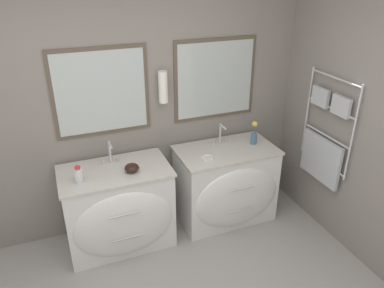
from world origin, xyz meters
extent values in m
cube|color=gray|center=(0.00, 1.89, 1.30)|extent=(5.40, 0.06, 2.60)
cube|color=brown|center=(-0.13, 1.85, 1.47)|extent=(0.88, 0.02, 0.82)
cube|color=#B2BCBA|center=(-0.13, 1.84, 1.47)|extent=(0.81, 0.01, 0.75)
cube|color=brown|center=(1.01, 1.85, 1.47)|extent=(0.88, 0.02, 0.82)
cube|color=#B2BCBA|center=(1.01, 1.84, 1.47)|extent=(0.81, 0.01, 0.75)
cylinder|color=white|center=(0.44, 1.79, 1.47)|extent=(0.09, 0.09, 0.31)
cube|color=silver|center=(0.44, 1.85, 1.47)|extent=(0.05, 0.02, 0.08)
cube|color=gray|center=(1.93, 0.84, 1.30)|extent=(0.06, 3.79, 2.60)
cylinder|color=silver|center=(1.86, 0.78, 1.16)|extent=(0.02, 0.02, 0.92)
cylinder|color=silver|center=(1.86, 1.42, 1.16)|extent=(0.02, 0.02, 0.92)
cylinder|color=silver|center=(1.86, 1.10, 1.59)|extent=(0.02, 0.64, 0.02)
cylinder|color=silver|center=(1.86, 1.10, 1.30)|extent=(0.02, 0.64, 0.02)
cylinder|color=silver|center=(1.86, 1.10, 1.01)|extent=(0.02, 0.64, 0.02)
cylinder|color=silver|center=(1.86, 1.10, 0.73)|extent=(0.02, 0.64, 0.02)
cube|color=#B7BCC1|center=(1.85, 1.10, 0.76)|extent=(0.04, 0.54, 0.45)
cube|color=#B7BCC1|center=(1.85, 0.96, 1.37)|extent=(0.04, 0.22, 0.18)
cube|color=#B7BCC1|center=(1.85, 1.24, 1.37)|extent=(0.04, 0.22, 0.18)
cube|color=white|center=(-0.13, 1.54, 0.40)|extent=(0.98, 0.56, 0.80)
ellipsoid|color=white|center=(-0.13, 1.26, 0.40)|extent=(0.91, 0.12, 0.67)
cube|color=beige|center=(-0.13, 1.54, 0.81)|extent=(1.01, 0.59, 0.03)
ellipsoid|color=white|center=(-0.13, 1.51, 0.78)|extent=(0.33, 0.29, 0.08)
cylinder|color=silver|center=(-0.13, 1.19, 0.56)|extent=(0.27, 0.01, 0.01)
cylinder|color=silver|center=(-0.13, 1.19, 0.30)|extent=(0.27, 0.01, 0.01)
cube|color=white|center=(1.01, 1.54, 0.40)|extent=(0.98, 0.56, 0.80)
ellipsoid|color=white|center=(1.01, 1.26, 0.40)|extent=(0.91, 0.12, 0.67)
cube|color=beige|center=(1.01, 1.54, 0.81)|extent=(1.01, 0.59, 0.03)
ellipsoid|color=white|center=(1.01, 1.51, 0.78)|extent=(0.33, 0.29, 0.08)
cylinder|color=silver|center=(1.01, 1.19, 0.56)|extent=(0.27, 0.01, 0.01)
cylinder|color=silver|center=(1.01, 1.19, 0.30)|extent=(0.27, 0.01, 0.01)
cylinder|color=silver|center=(-0.13, 1.69, 0.93)|extent=(0.02, 0.02, 0.22)
cylinder|color=silver|center=(-0.13, 1.63, 1.03)|extent=(0.02, 0.12, 0.02)
cylinder|color=silver|center=(-0.20, 1.69, 0.84)|extent=(0.03, 0.03, 0.04)
cylinder|color=silver|center=(-0.06, 1.69, 0.84)|extent=(0.03, 0.03, 0.04)
cylinder|color=silver|center=(1.01, 1.69, 0.93)|extent=(0.02, 0.02, 0.22)
cylinder|color=silver|center=(1.01, 1.63, 1.03)|extent=(0.02, 0.12, 0.02)
cylinder|color=silver|center=(0.94, 1.69, 0.84)|extent=(0.03, 0.03, 0.04)
cylinder|color=silver|center=(1.08, 1.69, 0.84)|extent=(0.03, 0.03, 0.04)
cylinder|color=silver|center=(-0.45, 1.44, 0.89)|extent=(0.07, 0.07, 0.13)
cylinder|color=red|center=(-0.45, 1.44, 0.96)|extent=(0.05, 0.05, 0.02)
ellipsoid|color=black|center=(0.01, 1.44, 0.86)|extent=(0.13, 0.13, 0.08)
cylinder|color=teal|center=(1.33, 1.55, 0.88)|extent=(0.06, 0.06, 0.12)
cylinder|color=#477238|center=(1.33, 1.55, 0.99)|extent=(0.01, 0.01, 0.11)
sphere|color=#E5BF47|center=(1.33, 1.55, 1.04)|extent=(0.06, 0.06, 0.06)
cube|color=white|center=(0.74, 1.42, 0.83)|extent=(0.11, 0.08, 0.02)
ellipsoid|color=#F2E5CC|center=(0.74, 1.42, 0.86)|extent=(0.06, 0.05, 0.02)
camera|label=1|loc=(-0.57, -1.49, 2.53)|focal=35.00mm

